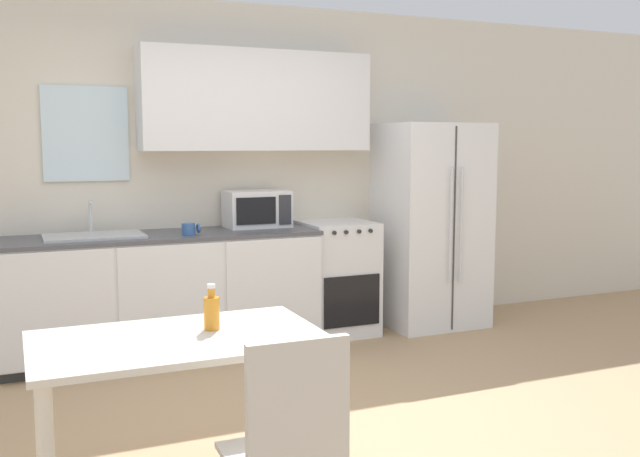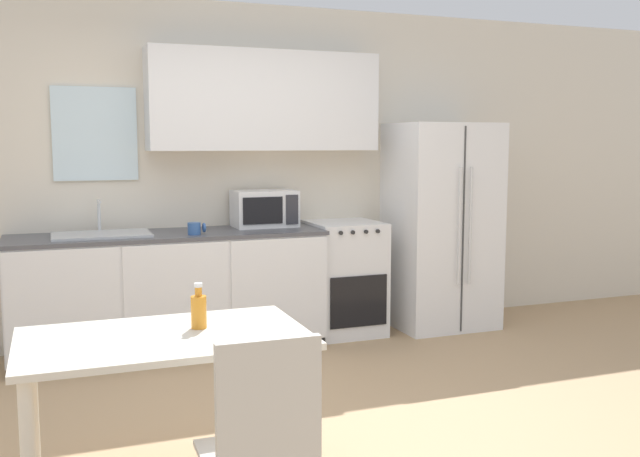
{
  "view_description": "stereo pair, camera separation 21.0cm",
  "coord_description": "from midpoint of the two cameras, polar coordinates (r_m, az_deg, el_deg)",
  "views": [
    {
      "loc": [
        -1.37,
        -3.58,
        1.59
      ],
      "look_at": [
        0.4,
        0.51,
        1.05
      ],
      "focal_mm": 40.0,
      "sensor_mm": 36.0,
      "label": 1
    },
    {
      "loc": [
        -1.18,
        -3.66,
        1.59
      ],
      "look_at": [
        0.4,
        0.51,
        1.05
      ],
      "focal_mm": 40.0,
      "sensor_mm": 36.0,
      "label": 2
    }
  ],
  "objects": [
    {
      "name": "microwave",
      "position": [
        5.74,
        -3.42,
        1.6
      ],
      "size": [
        0.5,
        0.33,
        0.29
      ],
      "color": "silver",
      "rests_on": "kitchen_counter"
    },
    {
      "name": "refrigerator",
      "position": [
        6.25,
        10.62,
        0.23
      ],
      "size": [
        0.84,
        0.74,
        1.75
      ],
      "color": "white",
      "rests_on": "ground_plane"
    },
    {
      "name": "kitchen_counter",
      "position": [
        5.51,
        -10.81,
        -5.03
      ],
      "size": [
        2.33,
        0.67,
        0.92
      ],
      "color": "#333333",
      "rests_on": "ground_plane"
    },
    {
      "name": "kitchen_sink",
      "position": [
        5.38,
        -16.03,
        -0.41
      ],
      "size": [
        0.69,
        0.46,
        0.25
      ],
      "color": "#B7BABC",
      "rests_on": "kitchen_counter"
    },
    {
      "name": "wall_back",
      "position": [
        5.8,
        -7.32,
        5.57
      ],
      "size": [
        12.0,
        0.38,
        2.7
      ],
      "color": "beige",
      "rests_on": "ground_plane"
    },
    {
      "name": "coffee_mug",
      "position": [
        5.3,
        -8.83,
        -0.0
      ],
      "size": [
        0.13,
        0.1,
        0.09
      ],
      "color": "#335999",
      "rests_on": "kitchen_counter"
    },
    {
      "name": "dining_table",
      "position": [
        3.23,
        -10.47,
        -10.23
      ],
      "size": [
        1.24,
        0.74,
        0.75
      ],
      "color": "beige",
      "rests_on": "ground_plane"
    },
    {
      "name": "oven_range",
      "position": [
        5.96,
        2.99,
        -3.96
      ],
      "size": [
        0.57,
        0.6,
        0.94
      ],
      "color": "white",
      "rests_on": "ground_plane"
    },
    {
      "name": "drink_bottle",
      "position": [
        3.27,
        -7.86,
        -6.5
      ],
      "size": [
        0.07,
        0.07,
        0.21
      ],
      "color": "orange",
      "rests_on": "dining_table"
    },
    {
      "name": "ground_plane",
      "position": [
        4.15,
        -1.31,
        -15.61
      ],
      "size": [
        12.0,
        12.0,
        0.0
      ],
      "primitive_type": "plane",
      "color": "tan"
    },
    {
      "name": "dining_chair_near",
      "position": [
        2.63,
        -2.21,
        -16.66
      ],
      "size": [
        0.41,
        0.41,
        0.93
      ],
      "rotation": [
        0.0,
        0.0,
        -0.02
      ],
      "color": "beige",
      "rests_on": "ground_plane"
    }
  ]
}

